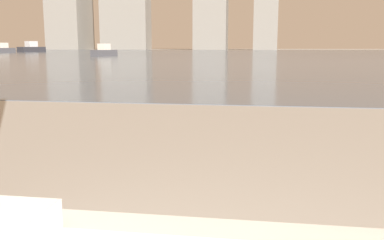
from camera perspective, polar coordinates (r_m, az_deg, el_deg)
name	(u,v)px	position (r m, az deg, el deg)	size (l,w,h in m)	color
harbor_water	(256,53)	(62.03, 8.56, 8.83)	(180.00, 110.00, 0.01)	slate
harbor_boat_0	(32,48)	(78.70, -20.61, 8.97)	(3.18, 5.04, 1.79)	#2D2D33
harbor_boat_1	(3,49)	(72.97, -23.93, 8.65)	(2.23, 4.14, 1.48)	#4C4C51
harbor_boat_3	(104,51)	(46.31, -11.63, 8.97)	(1.96, 3.44, 1.22)	#4C4C51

